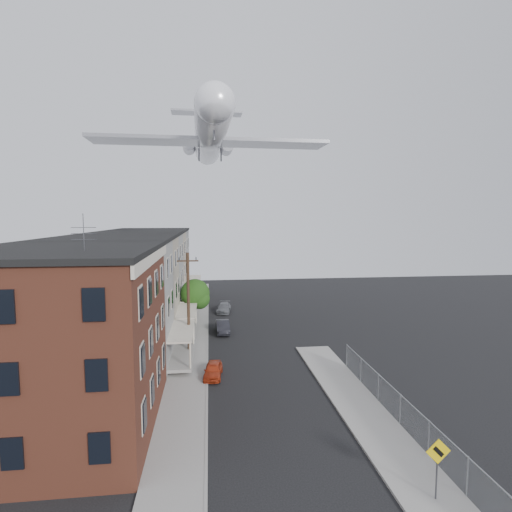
{
  "coord_description": "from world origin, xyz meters",
  "views": [
    {
      "loc": [
        -3.78,
        -15.77,
        11.96
      ],
      "look_at": [
        -0.97,
        8.13,
        9.62
      ],
      "focal_mm": 28.0,
      "sensor_mm": 36.0,
      "label": 1
    }
  ],
  "objects_px": {
    "car_near": "(213,370)",
    "airplane": "(210,136)",
    "street_tree": "(196,295)",
    "car_far": "(224,308)",
    "warning_sign": "(438,460)",
    "car_mid": "(223,327)",
    "utility_pole": "(188,303)"
  },
  "relations": [
    {
      "from": "car_near",
      "to": "airplane",
      "type": "distance_m",
      "value": 26.05
    },
    {
      "from": "street_tree",
      "to": "airplane",
      "type": "height_order",
      "value": "airplane"
    },
    {
      "from": "car_far",
      "to": "airplane",
      "type": "distance_m",
      "value": 20.85
    },
    {
      "from": "warning_sign",
      "to": "airplane",
      "type": "bearing_deg",
      "value": 106.69
    },
    {
      "from": "airplane",
      "to": "car_near",
      "type": "bearing_deg",
      "value": -90.12
    },
    {
      "from": "street_tree",
      "to": "car_far",
      "type": "relative_size",
      "value": 1.32
    },
    {
      "from": "car_mid",
      "to": "car_near",
      "type": "bearing_deg",
      "value": -97.24
    },
    {
      "from": "warning_sign",
      "to": "car_mid",
      "type": "relative_size",
      "value": 0.74
    },
    {
      "from": "car_near",
      "to": "airplane",
      "type": "relative_size",
      "value": 0.11
    },
    {
      "from": "warning_sign",
      "to": "car_mid",
      "type": "bearing_deg",
      "value": 107.36
    },
    {
      "from": "street_tree",
      "to": "car_near",
      "type": "height_order",
      "value": "street_tree"
    },
    {
      "from": "utility_pole",
      "to": "airplane",
      "type": "xyz_separation_m",
      "value": [
        2.03,
        11.55,
        16.25
      ]
    },
    {
      "from": "warning_sign",
      "to": "car_near",
      "type": "xyz_separation_m",
      "value": [
        -9.2,
        14.35,
        -1.34
      ]
    },
    {
      "from": "utility_pole",
      "to": "street_tree",
      "type": "bearing_deg",
      "value": 88.11
    },
    {
      "from": "car_far",
      "to": "airplane",
      "type": "bearing_deg",
      "value": -102.73
    },
    {
      "from": "warning_sign",
      "to": "car_near",
      "type": "height_order",
      "value": "warning_sign"
    },
    {
      "from": "warning_sign",
      "to": "utility_pole",
      "type": "height_order",
      "value": "utility_pole"
    },
    {
      "from": "car_mid",
      "to": "car_far",
      "type": "height_order",
      "value": "car_mid"
    },
    {
      "from": "street_tree",
      "to": "car_mid",
      "type": "height_order",
      "value": "street_tree"
    },
    {
      "from": "car_mid",
      "to": "car_far",
      "type": "bearing_deg",
      "value": 85.44
    },
    {
      "from": "utility_pole",
      "to": "street_tree",
      "type": "xyz_separation_m",
      "value": [
        0.33,
        9.92,
        -1.22
      ]
    },
    {
      "from": "car_near",
      "to": "airplane",
      "type": "xyz_separation_m",
      "value": [
        0.03,
        16.22,
        20.38
      ]
    },
    {
      "from": "street_tree",
      "to": "car_far",
      "type": "height_order",
      "value": "street_tree"
    },
    {
      "from": "airplane",
      "to": "car_far",
      "type": "bearing_deg",
      "value": 70.27
    },
    {
      "from": "street_tree",
      "to": "car_mid",
      "type": "bearing_deg",
      "value": -47.92
    },
    {
      "from": "warning_sign",
      "to": "street_tree",
      "type": "bearing_deg",
      "value": 110.58
    },
    {
      "from": "car_mid",
      "to": "airplane",
      "type": "bearing_deg",
      "value": 101.23
    },
    {
      "from": "car_near",
      "to": "airplane",
      "type": "bearing_deg",
      "value": 96.1
    },
    {
      "from": "utility_pole",
      "to": "airplane",
      "type": "height_order",
      "value": "airplane"
    },
    {
      "from": "car_mid",
      "to": "airplane",
      "type": "height_order",
      "value": "airplane"
    },
    {
      "from": "car_near",
      "to": "car_mid",
      "type": "height_order",
      "value": "car_mid"
    },
    {
      "from": "warning_sign",
      "to": "airplane",
      "type": "relative_size",
      "value": 0.1
    }
  ]
}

